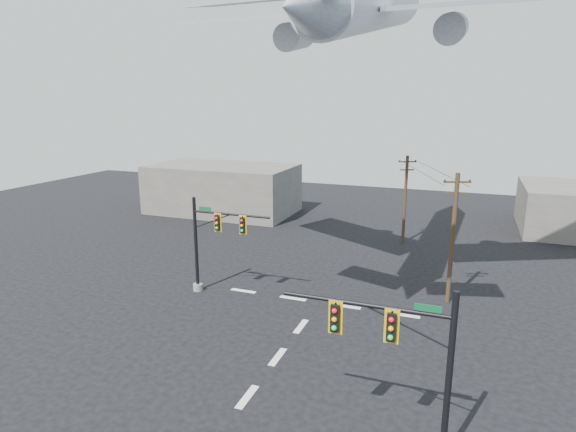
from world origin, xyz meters
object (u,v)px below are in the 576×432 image
at_px(signal_mast_far, 211,244).
at_px(signal_mast_near, 410,369).
at_px(utility_pole_b, 405,198).
at_px(utility_pole_a, 453,236).
at_px(airliner, 370,6).

bearing_deg(signal_mast_far, signal_mast_near, -37.81).
bearing_deg(utility_pole_b, utility_pole_a, -92.68).
distance_m(signal_mast_near, airliner, 24.67).
height_order(signal_mast_far, utility_pole_a, utility_pole_a).
bearing_deg(utility_pole_b, signal_mast_near, -104.97).
height_order(utility_pole_a, airliner, airliner).
distance_m(utility_pole_b, airliner, 20.30).
xyz_separation_m(signal_mast_near, utility_pole_a, (0.86, 16.71, 0.92)).
xyz_separation_m(signal_mast_near, airliner, (-5.72, 17.58, 16.34)).
height_order(utility_pole_b, airliner, airliner).
relative_size(utility_pole_b, airliner, 0.28).
bearing_deg(utility_pole_a, signal_mast_near, -112.12).
bearing_deg(utility_pole_a, utility_pole_b, 90.82).
relative_size(signal_mast_far, airliner, 0.23).
xyz_separation_m(signal_mast_far, airliner, (10.00, 5.38, 16.45)).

